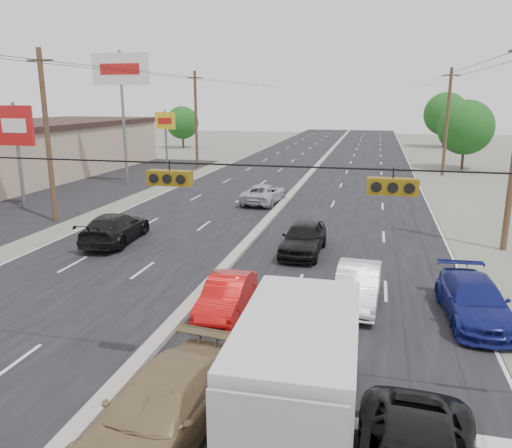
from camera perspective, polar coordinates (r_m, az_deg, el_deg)
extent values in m
plane|color=#606356|center=(14.29, -14.65, -16.78)|extent=(200.00, 200.00, 0.00)
cube|color=black|center=(41.78, 4.83, 4.15)|extent=(20.00, 160.00, 0.02)
cube|color=gray|center=(41.77, 4.83, 4.28)|extent=(0.50, 160.00, 0.20)
cube|color=black|center=(43.14, -19.24, 3.72)|extent=(10.00, 42.00, 0.02)
cylinder|color=#422D1E|center=(31.81, -22.72, 9.06)|extent=(0.30, 0.30, 10.00)
cube|color=#422D1E|center=(31.79, -23.49, 16.77)|extent=(1.60, 0.12, 0.12)
cylinder|color=#422D1E|center=(54.05, -6.86, 11.70)|extent=(0.30, 0.30, 10.00)
cube|color=#422D1E|center=(54.04, -7.00, 16.26)|extent=(1.60, 0.12, 0.12)
cylinder|color=#422D1E|center=(51.14, 20.98, 10.75)|extent=(0.30, 0.30, 10.00)
cube|color=#422D1E|center=(51.14, 21.42, 15.55)|extent=(1.60, 0.12, 0.12)
cylinder|color=black|center=(12.40, -16.32, 6.93)|extent=(25.00, 0.04, 0.04)
cube|color=#72590C|center=(11.78, -9.82, 5.22)|extent=(1.05, 0.30, 0.35)
cube|color=#72590C|center=(10.85, 15.33, 4.16)|extent=(1.05, 0.30, 0.35)
cylinder|color=slate|center=(37.04, -25.48, 7.02)|extent=(0.24, 0.24, 7.00)
cube|color=#B21414|center=(36.89, -25.81, 10.09)|extent=(2.60, 0.25, 2.60)
cylinder|color=slate|center=(43.88, -14.90, 11.44)|extent=(0.24, 0.24, 11.00)
cube|color=silver|center=(43.90, -15.25, 16.72)|extent=(5.00, 0.25, 2.50)
cylinder|color=slate|center=(55.47, -10.25, 9.57)|extent=(0.24, 0.24, 6.00)
cube|color=gold|center=(55.36, -10.33, 11.53)|extent=(2.20, 0.25, 1.80)
cylinder|color=#382619|center=(76.33, -8.34, 9.40)|extent=(0.28, 0.28, 2.16)
sphere|color=#124714|center=(76.16, -8.41, 11.38)|extent=(4.80, 4.80, 4.80)
cylinder|color=#382619|center=(56.72, 22.55, 7.05)|extent=(0.28, 0.28, 2.52)
sphere|color=#124714|center=(56.47, 22.85, 10.15)|extent=(5.60, 5.60, 5.60)
cylinder|color=#382619|center=(81.51, 20.64, 9.21)|extent=(0.28, 0.28, 2.88)
sphere|color=#124714|center=(81.33, 20.86, 11.67)|extent=(6.40, 6.40, 6.40)
cube|color=black|center=(11.78, 5.16, -21.39)|extent=(2.19, 6.29, 0.22)
cube|color=beige|center=(10.35, 4.83, -16.82)|extent=(2.33, 4.51, 2.50)
cube|color=beige|center=(13.34, 6.48, -13.25)|extent=(2.18, 1.74, 1.61)
cylinder|color=black|center=(13.60, 2.20, -16.03)|extent=(0.29, 0.81, 0.80)
cylinder|color=black|center=(13.45, 10.43, -16.64)|extent=(0.29, 0.81, 0.80)
imported|color=olive|center=(11.56, -10.80, -20.21)|extent=(2.76, 5.45, 1.52)
imported|color=#B70C0B|center=(17.37, -3.38, -8.20)|extent=(1.41, 3.88, 1.27)
imported|color=black|center=(23.87, 5.44, -1.61)|extent=(2.00, 4.61, 1.55)
imported|color=silver|center=(18.42, 11.54, -6.91)|extent=(1.69, 4.35, 1.41)
imported|color=navy|center=(18.31, 23.68, -8.04)|extent=(2.26, 4.88, 1.38)
imported|color=black|center=(26.64, -15.79, -0.45)|extent=(2.56, 5.39, 1.52)
imported|color=#ADAFB5|center=(35.30, 0.91, 3.46)|extent=(2.71, 5.07, 1.35)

